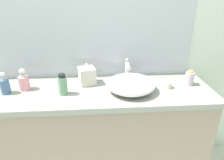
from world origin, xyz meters
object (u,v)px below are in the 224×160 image
Objects in this scene: sink_basin at (131,84)px; tissue_box at (87,75)px; lotion_bottle at (63,85)px; spray_can at (24,81)px; soap_dispenser at (5,85)px; candle_jar at (168,85)px; perfume_bottle at (189,78)px.

sink_basin is 0.35m from tissue_box.
spray_can reaches higher than lotion_bottle.
tissue_box reaches higher than soap_dispenser.
tissue_box is at bearing 168.88° from candle_jar.
candle_jar is (0.59, -0.12, -0.05)m from tissue_box.
sink_basin is at bearing -5.93° from spray_can.
soap_dispenser is 0.57m from tissue_box.
soap_dispenser is 0.99× the size of spray_can.
spray_can is at bearing 177.30° from candle_jar.
tissue_box is at bearing 45.86° from lotion_bottle.
spray_can is 2.89× the size of candle_jar.
lotion_bottle is at bearing -176.53° from candle_jar.
sink_basin is 0.28m from candle_jar.
sink_basin is 0.76m from spray_can.
soap_dispenser reaches higher than perfume_bottle.
lotion_bottle is 0.75m from candle_jar.
lotion_bottle reaches higher than perfume_bottle.
spray_can is (-0.76, 0.08, 0.01)m from sink_basin.
soap_dispenser and spray_can have the same top height.
lotion_bottle is at bearing -5.89° from soap_dispenser.
soap_dispenser is at bearing -154.39° from spray_can.
sink_basin is at bearing -25.04° from tissue_box.
spray_can reaches higher than sink_basin.
spray_can is (-1.21, 0.00, 0.01)m from perfume_bottle.
perfume_bottle is at bearing 5.51° from lotion_bottle.
tissue_box is 3.06× the size of candle_jar.
spray_can is (-0.29, 0.09, -0.01)m from lotion_bottle.
lotion_bottle is 0.30m from spray_can.
soap_dispenser is 0.40m from lotion_bottle.
sink_basin reaches higher than candle_jar.
sink_basin is 2.30× the size of lotion_bottle.
lotion_bottle reaches higher than candle_jar.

